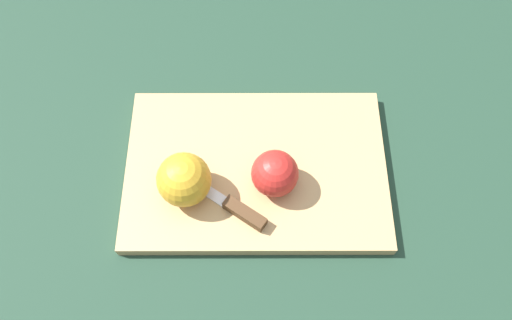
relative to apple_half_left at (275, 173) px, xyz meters
The scene contains 5 objects.
ground_plane 0.07m from the apple_half_left, 48.39° to the right, with size 4.00×4.00×0.00m, color #1E3828.
cutting_board 0.06m from the apple_half_left, 48.39° to the right, with size 0.41×0.28×0.02m.
apple_half_left is the anchor object (origin of this frame).
apple_half_right 0.13m from the apple_half_left, ahead, with size 0.08×0.08×0.08m.
knife 0.08m from the apple_half_left, 37.14° to the left, with size 0.15×0.11×0.02m.
Camera 1 is at (0.01, 0.35, 0.72)m, focal length 35.00 mm.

